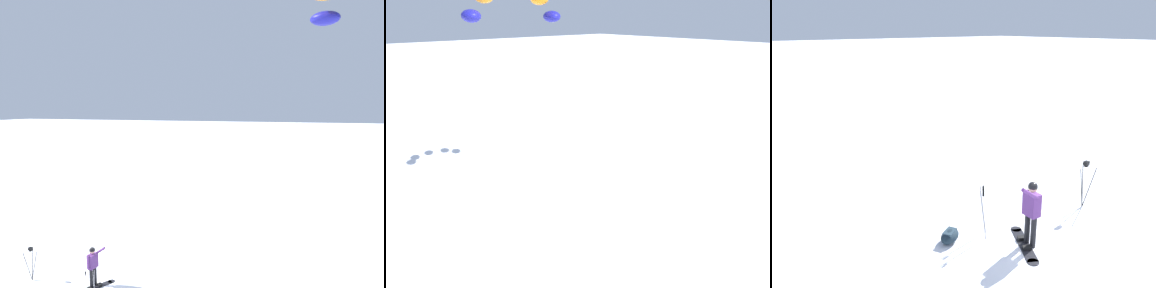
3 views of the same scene
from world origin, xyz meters
The scene contains 1 object.
traction_kite centered at (1.52, 8.32, 10.61)m, with size 4.03×1.36×1.33m.
Camera 2 is at (-3.95, -1.79, 10.08)m, focal length 24.14 mm.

